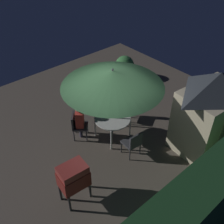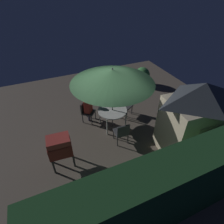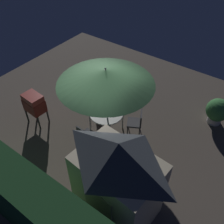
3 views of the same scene
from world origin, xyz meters
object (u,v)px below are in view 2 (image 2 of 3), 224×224
patio_umbrella (112,76)px  chair_near_shed (87,110)px  chair_toward_hedge (127,104)px  patio_table (112,111)px  potted_plant_by_shed (142,75)px  garden_shed (194,119)px  bbq_grill (60,147)px  chair_far_side (122,132)px  person_in_red (88,105)px

patio_umbrella → chair_near_shed: 2.02m
chair_near_shed → chair_toward_hedge: bearing=172.0°
patio_table → potted_plant_by_shed: bearing=-138.8°
garden_shed → bbq_grill: (4.13, -0.99, -0.47)m
bbq_grill → chair_toward_hedge: bearing=-152.8°
chair_toward_hedge → patio_umbrella: bearing=28.2°
chair_far_side → garden_shed: bearing=150.7°
patio_table → bbq_grill: (2.22, 1.12, 0.13)m
bbq_grill → chair_far_side: 2.18m
patio_umbrella → chair_near_shed: patio_umbrella is taller
garden_shed → chair_far_side: (1.98, -1.11, -0.79)m
person_in_red → garden_shed: bearing=134.0°
garden_shed → patio_table: size_ratio=2.29×
chair_toward_hedge → chair_far_side: bearing=56.6°
chair_toward_hedge → person_in_red: 1.70m
chair_near_shed → patio_umbrella: bearing=139.0°
patio_table → person_in_red: bearing=-41.0°
garden_shed → patio_umbrella: garden_shed is taller
bbq_grill → potted_plant_by_shed: bbq_grill is taller
patio_table → chair_far_side: (0.08, 1.00, -0.20)m
potted_plant_by_shed → person_in_red: person_in_red is taller
garden_shed → chair_toward_hedge: (1.01, -2.59, -0.79)m
chair_near_shed → person_in_red: size_ratio=0.71×
person_in_red → patio_umbrella: bearing=139.0°
patio_table → patio_umbrella: patio_umbrella is taller
patio_table → chair_far_side: size_ratio=1.25×
patio_table → potted_plant_by_shed: 3.87m
chair_far_side → person_in_red: bearing=-67.3°
garden_shed → bbq_grill: garden_shed is taller
patio_table → bbq_grill: 2.49m
potted_plant_by_shed → person_in_red: size_ratio=0.78×
garden_shed → chair_far_side: 2.41m
chair_toward_hedge → person_in_red: size_ratio=0.71×
chair_toward_hedge → chair_near_shed: bearing=-8.0°
chair_toward_hedge → potted_plant_by_shed: (-2.01, -2.07, 0.02)m
patio_umbrella → person_in_red: 1.76m
chair_near_shed → chair_far_side: size_ratio=1.00×
garden_shed → chair_far_side: size_ratio=2.87×
bbq_grill → person_in_red: person_in_red is taller
person_in_red → potted_plant_by_shed: bearing=-152.9°
chair_toward_hedge → potted_plant_by_shed: size_ratio=0.91×
chair_far_side → chair_toward_hedge: same height
bbq_grill → chair_near_shed: bearing=-126.9°
patio_table → potted_plant_by_shed: (-2.91, -2.55, -0.18)m
bbq_grill → chair_far_side: bearing=-176.7°
chair_near_shed → chair_far_side: same height
patio_table → chair_near_shed: bearing=-41.0°
garden_shed → patio_umbrella: bearing=-47.9°
garden_shed → chair_far_side: garden_shed is taller
garden_shed → bbq_grill: bearing=-13.4°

